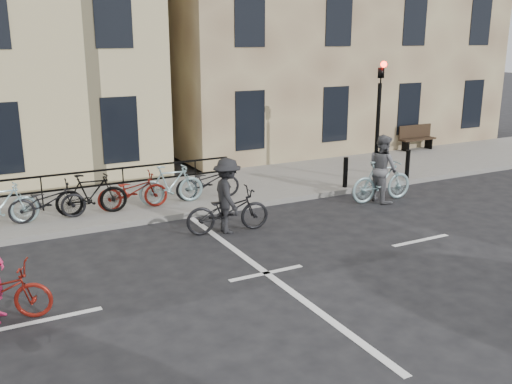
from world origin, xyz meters
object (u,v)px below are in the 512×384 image
cyclist_dark (228,203)px  cyclist_grey (382,175)px  traffic_light (379,107)px  bench (416,136)px

cyclist_dark → cyclist_grey: bearing=-77.8°
traffic_light → bench: bearing=35.2°
cyclist_grey → cyclist_dark: bearing=97.1°
traffic_light → cyclist_dark: bearing=-163.3°
cyclist_grey → bench: bearing=-47.5°
bench → cyclist_dark: cyclist_dark is taller
bench → cyclist_grey: 7.41m
traffic_light → cyclist_dark: traffic_light is taller
cyclist_grey → traffic_light: bearing=-30.5°
cyclist_grey → cyclist_dark: cyclist_grey is taller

